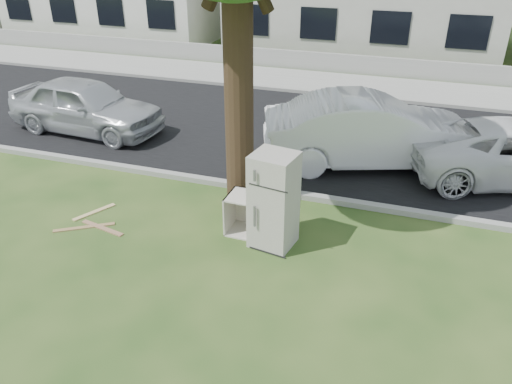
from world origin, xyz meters
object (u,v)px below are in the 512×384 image
(fridge, at_px, (274,201))
(car_center, at_px, (371,131))
(car_left, at_px, (86,106))
(cabinet, at_px, (254,215))

(fridge, distance_m, car_center, 4.14)
(fridge, bearing_deg, car_left, 159.94)
(car_center, bearing_deg, car_left, 72.50)
(cabinet, height_order, car_center, car_center)
(fridge, bearing_deg, car_center, 83.12)
(car_center, distance_m, car_left, 7.58)
(fridge, relative_size, car_center, 0.35)
(cabinet, bearing_deg, car_left, 151.44)
(car_center, bearing_deg, cabinet, 136.90)
(fridge, relative_size, cabinet, 1.80)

